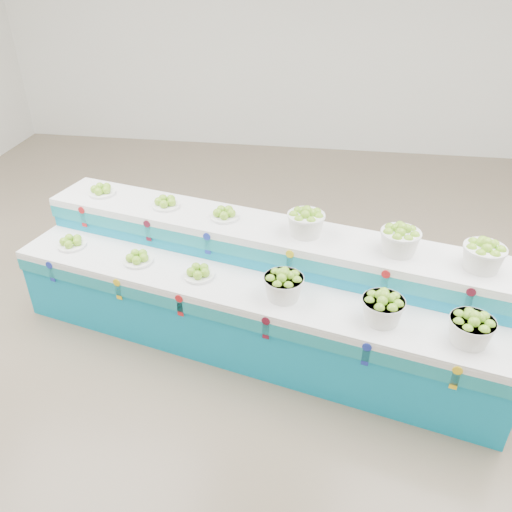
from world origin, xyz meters
The scene contains 15 objects.
ground centered at (0.00, 0.00, 0.00)m, with size 10.00×10.00×0.00m, color #72624E.
back_wall centered at (0.00, 5.00, 2.00)m, with size 10.00×10.00×0.00m, color silver.
display_stand centered at (-0.04, -0.04, 0.51)m, with size 4.38×1.12×1.02m, color #0D90BC, non-canonical shape.
plate_lower_left centered at (-1.81, 0.11, 0.77)m, with size 0.27×0.27×0.11m, color white.
plate_lower_mid centered at (-1.10, -0.06, 0.77)m, with size 0.27×0.27×0.11m, color white.
plate_lower_right centered at (-0.51, -0.20, 0.77)m, with size 0.27×0.27×0.11m, color white.
basket_lower_left centered at (0.24, -0.38, 0.84)m, with size 0.32×0.32×0.24m, color silver, non-canonical shape.
basket_lower_mid centered at (1.00, -0.57, 0.84)m, with size 0.32×0.32×0.24m, color silver, non-canonical shape.
basket_lower_right centered at (1.61, -0.72, 0.84)m, with size 0.32×0.32×0.24m, color silver, non-canonical shape.
plate_upper_left centered at (-1.68, 0.64, 1.07)m, with size 0.27×0.27×0.11m, color white.
plate_upper_mid centered at (-0.98, 0.47, 1.07)m, with size 0.27×0.27×0.11m, color white.
plate_upper_right centered at (-0.38, 0.33, 1.07)m, with size 0.27×0.27×0.11m, color white.
basket_upper_left centered at (0.36, 0.14, 1.14)m, with size 0.32×0.32×0.24m, color silver, non-canonical shape.
basket_upper_mid centered at (1.13, -0.04, 1.14)m, with size 0.32×0.32×0.24m, color silver, non-canonical shape.
basket_upper_right centered at (1.74, -0.19, 1.14)m, with size 0.32×0.32×0.24m, color silver, non-canonical shape.
Camera 1 is at (0.52, -3.76, 3.24)m, focal length 36.41 mm.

